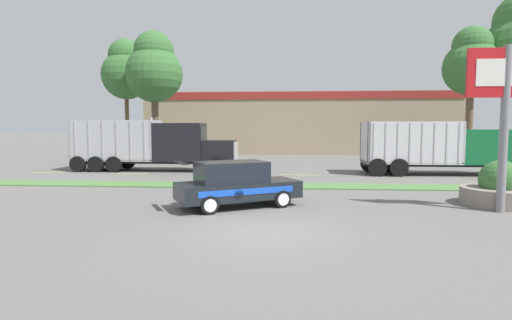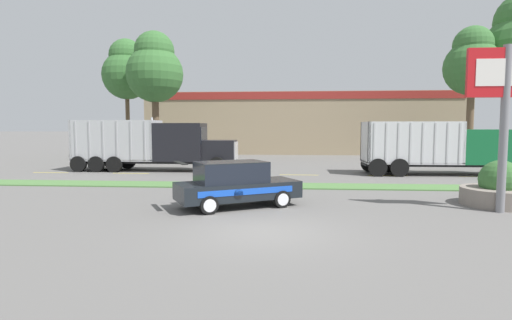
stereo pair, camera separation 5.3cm
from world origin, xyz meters
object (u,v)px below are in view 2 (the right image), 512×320
(stone_planter, at_px, (500,190))
(dump_truck_mid, at_px, (462,150))
(rally_car, at_px, (236,184))
(dump_truck_lead, at_px, (167,146))
(store_sign_post, at_px, (506,95))

(stone_planter, bearing_deg, dump_truck_mid, 74.50)
(rally_car, xyz_separation_m, stone_planter, (9.91, 1.10, -0.27))
(dump_truck_lead, relative_size, dump_truck_mid, 1.05)
(rally_car, bearing_deg, store_sign_post, -1.39)
(store_sign_post, bearing_deg, dump_truck_mid, 73.25)
(store_sign_post, relative_size, stone_planter, 2.09)
(dump_truck_lead, relative_size, rally_car, 2.31)
(dump_truck_lead, bearing_deg, dump_truck_mid, -2.56)
(dump_truck_mid, distance_m, rally_car, 16.93)
(stone_planter, bearing_deg, store_sign_post, -115.70)
(dump_truck_mid, bearing_deg, rally_car, -138.69)
(rally_car, height_order, stone_planter, rally_car)
(dump_truck_mid, relative_size, store_sign_post, 1.84)
(dump_truck_lead, height_order, stone_planter, dump_truck_lead)
(dump_truck_lead, relative_size, stone_planter, 4.04)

